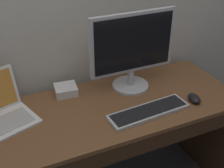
% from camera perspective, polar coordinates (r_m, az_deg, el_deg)
% --- Properties ---
extents(desk, '(1.72, 0.60, 0.72)m').
position_cam_1_polar(desk, '(1.77, -3.44, -10.62)').
color(desk, brown).
rests_on(desk, ground).
extents(external_monitor, '(0.52, 0.22, 0.47)m').
position_cam_1_polar(external_monitor, '(1.74, 3.89, 6.29)').
color(external_monitor, '#B7B7BC').
rests_on(external_monitor, desk).
extents(wired_keyboard, '(0.46, 0.16, 0.02)m').
position_cam_1_polar(wired_keyboard, '(1.65, 6.93, -5.15)').
color(wired_keyboard, '#BCBCC1').
rests_on(wired_keyboard, desk).
extents(computer_mouse, '(0.08, 0.11, 0.04)m').
position_cam_1_polar(computer_mouse, '(1.79, 15.25, -2.60)').
color(computer_mouse, black).
rests_on(computer_mouse, desk).
extents(external_drive_box, '(0.14, 0.14, 0.05)m').
position_cam_1_polar(external_drive_box, '(1.81, -8.70, -1.11)').
color(external_drive_box, silver).
rests_on(external_drive_box, desk).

